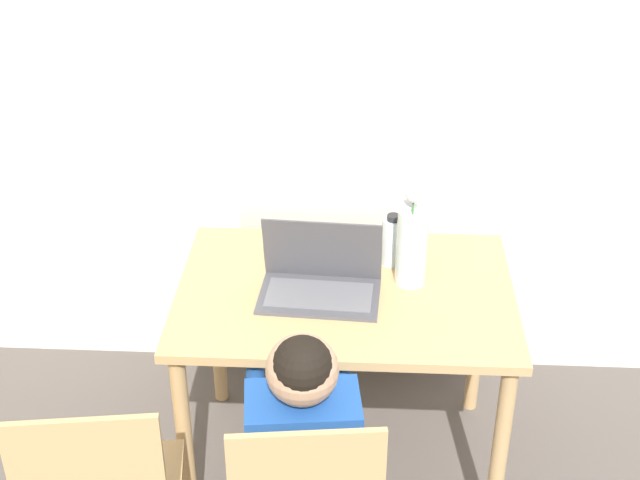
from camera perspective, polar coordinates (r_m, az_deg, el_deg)
wall_back at (r=3.17m, az=7.05°, el=10.77°), size 6.40×0.05×2.50m
dining_table at (r=2.88m, az=1.61°, el=-4.81°), size 1.07×0.75×0.74m
person_seated at (r=2.45m, az=-1.14°, el=-12.53°), size 0.35×0.45×1.01m
laptop at (r=2.79m, az=0.03°, el=-2.36°), size 0.39×0.26×0.24m
flower_vase at (r=2.80m, az=5.91°, el=-0.18°), size 0.10×0.10×0.35m
water_bottle at (r=2.93m, az=4.67°, el=-0.06°), size 0.07×0.07×0.18m
cardboard_panel at (r=3.34m, az=0.91°, el=-1.32°), size 0.68×0.17×1.09m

